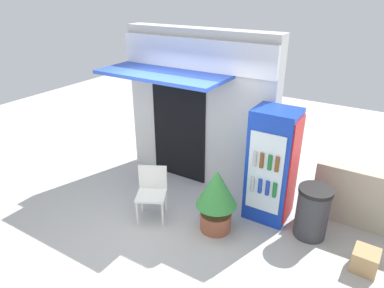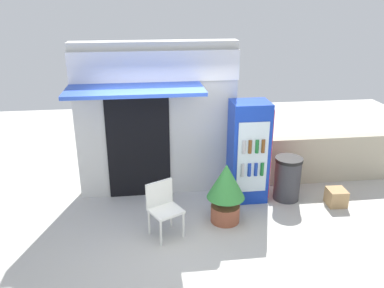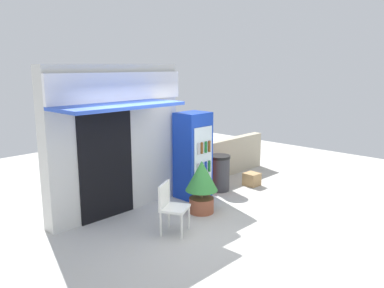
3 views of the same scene
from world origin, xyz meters
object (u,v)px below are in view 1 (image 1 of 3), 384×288
Objects in this scene: plastic_chair at (152,189)px; trash_bin at (312,212)px; cardboard_box at (365,260)px; drink_cooler at (272,166)px; potted_plant_near_shop at (216,196)px.

plastic_chair is 2.52m from trash_bin.
plastic_chair reaches higher than trash_bin.
cardboard_box is at bearing -22.67° from trash_bin.
plastic_chair is 2.60× the size of cardboard_box.
drink_cooler reaches higher than potted_plant_near_shop.
drink_cooler is 0.91m from trash_bin.
cardboard_box is (1.56, -0.47, -0.78)m from drink_cooler.
potted_plant_near_shop is at bearing 12.36° from plastic_chair.
plastic_chair is at bearing -148.66° from drink_cooler.
drink_cooler is 1.96m from plastic_chair.
potted_plant_near_shop is 1.27× the size of trash_bin.
potted_plant_near_shop is 2.20m from cardboard_box.
cardboard_box is (0.83, -0.34, -0.26)m from trash_bin.
drink_cooler is 1.79× the size of potted_plant_near_shop.
trash_bin is (0.73, -0.13, -0.52)m from drink_cooler.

